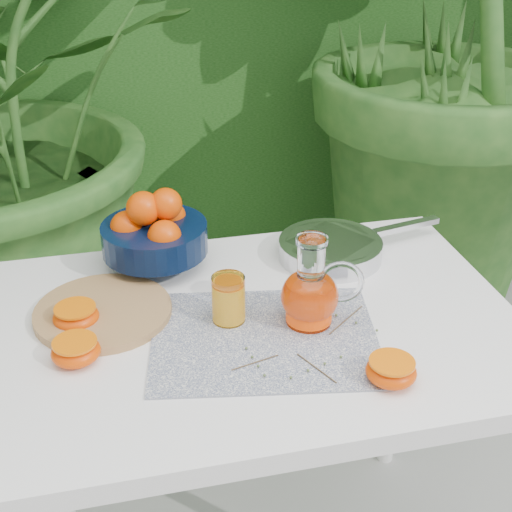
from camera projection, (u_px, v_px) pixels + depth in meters
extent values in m
imported|color=#22511B|center=(419.00, 24.00, 2.36)|extent=(2.96, 2.96, 2.09)
cube|color=white|center=(258.00, 329.00, 1.37)|extent=(1.00, 0.70, 0.04)
cylinder|color=white|center=(48.00, 412.00, 1.72)|extent=(0.04, 0.04, 0.71)
cylinder|color=white|center=(396.00, 360.00, 1.90)|extent=(0.04, 0.04, 0.71)
cube|color=#0B1842|center=(264.00, 338.00, 1.31)|extent=(0.46, 0.39, 0.00)
cylinder|color=#A57F4A|center=(103.00, 312.00, 1.37)|extent=(0.34, 0.34, 0.02)
cylinder|color=black|center=(156.00, 258.00, 1.54)|extent=(0.10, 0.10, 0.04)
cylinder|color=black|center=(155.00, 238.00, 1.51)|extent=(0.28, 0.28, 0.06)
sphere|color=#ED3B02|center=(127.00, 227.00, 1.50)|extent=(0.09, 0.09, 0.07)
sphere|color=#ED3B02|center=(170.00, 217.00, 1.54)|extent=(0.09, 0.09, 0.07)
sphere|color=#ED3B02|center=(165.00, 237.00, 1.46)|extent=(0.09, 0.09, 0.07)
sphere|color=#ED3B02|center=(143.00, 216.00, 1.54)|extent=(0.09, 0.09, 0.07)
sphere|color=#ED3B02|center=(143.00, 208.00, 1.47)|extent=(0.09, 0.09, 0.07)
sphere|color=#ED3B02|center=(166.00, 204.00, 1.48)|extent=(0.09, 0.09, 0.07)
cylinder|color=white|center=(309.00, 320.00, 1.35)|extent=(0.11, 0.11, 0.01)
ellipsoid|color=white|center=(310.00, 296.00, 1.33)|extent=(0.13, 0.13, 0.10)
cylinder|color=white|center=(311.00, 259.00, 1.29)|extent=(0.06, 0.06, 0.07)
cylinder|color=white|center=(312.00, 240.00, 1.27)|extent=(0.07, 0.07, 0.01)
torus|color=white|center=(341.00, 282.00, 1.31)|extent=(0.09, 0.03, 0.09)
cylinder|color=#E53F05|center=(309.00, 301.00, 1.33)|extent=(0.11, 0.11, 0.08)
cylinder|color=white|center=(229.00, 299.00, 1.34)|extent=(0.08, 0.08, 0.09)
cylinder|color=yellow|center=(229.00, 302.00, 1.34)|extent=(0.07, 0.07, 0.07)
cylinder|color=orange|center=(228.00, 284.00, 1.32)|extent=(0.06, 0.06, 0.00)
cylinder|color=silver|center=(330.00, 249.00, 1.57)|extent=(0.27, 0.27, 0.04)
cylinder|color=silver|center=(331.00, 242.00, 1.56)|extent=(0.24, 0.24, 0.01)
cube|color=silver|center=(406.00, 226.00, 1.63)|extent=(0.17, 0.05, 0.01)
ellipsoid|color=#ED3B02|center=(76.00, 351.00, 1.24)|extent=(0.10, 0.10, 0.04)
cylinder|color=orange|center=(74.00, 342.00, 1.23)|extent=(0.09, 0.09, 0.00)
ellipsoid|color=#ED3B02|center=(76.00, 317.00, 1.34)|extent=(0.10, 0.10, 0.04)
cylinder|color=orange|center=(75.00, 308.00, 1.33)|extent=(0.09, 0.09, 0.00)
ellipsoid|color=#ED3B02|center=(391.00, 371.00, 1.19)|extent=(0.10, 0.10, 0.04)
cylinder|color=orange|center=(392.00, 362.00, 1.19)|extent=(0.09, 0.09, 0.00)
cylinder|color=#503D24|center=(316.00, 368.00, 1.23)|extent=(0.04, 0.09, 0.00)
sphere|color=#4C5E31|center=(291.00, 377.00, 1.20)|extent=(0.01, 0.01, 0.01)
sphere|color=#4C5E31|center=(308.00, 370.00, 1.22)|extent=(0.01, 0.01, 0.01)
sphere|color=#4C5E31|center=(325.00, 363.00, 1.23)|extent=(0.01, 0.01, 0.01)
sphere|color=#4C5E31|center=(341.00, 357.00, 1.25)|extent=(0.01, 0.01, 0.01)
cylinder|color=#503D24|center=(346.00, 320.00, 1.35)|extent=(0.09, 0.08, 0.00)
sphere|color=#4C5E31|center=(317.00, 308.00, 1.39)|extent=(0.01, 0.01, 0.01)
sphere|color=#4C5E31|center=(336.00, 315.00, 1.36)|extent=(0.01, 0.01, 0.01)
sphere|color=#4C5E31|center=(356.00, 323.00, 1.34)|extent=(0.01, 0.01, 0.01)
sphere|color=#4C5E31|center=(377.00, 330.00, 1.32)|extent=(0.01, 0.01, 0.01)
cylinder|color=#503D24|center=(255.00, 362.00, 1.24)|extent=(0.09, 0.02, 0.00)
sphere|color=#4C5E31|center=(265.00, 375.00, 1.20)|extent=(0.01, 0.01, 0.01)
sphere|color=#4C5E31|center=(258.00, 366.00, 1.23)|extent=(0.01, 0.01, 0.01)
sphere|color=#4C5E31|center=(252.00, 357.00, 1.25)|extent=(0.01, 0.01, 0.01)
sphere|color=#4C5E31|center=(246.00, 348.00, 1.27)|extent=(0.01, 0.01, 0.01)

